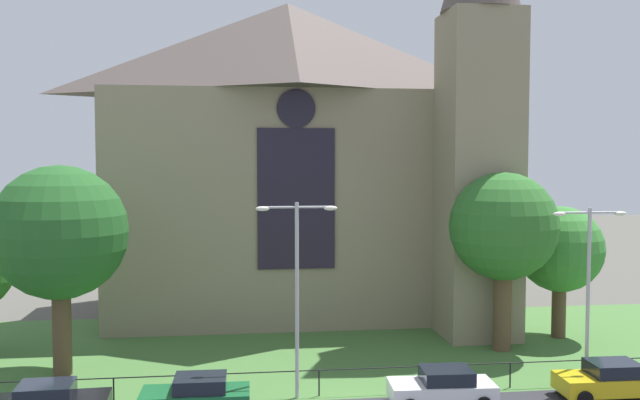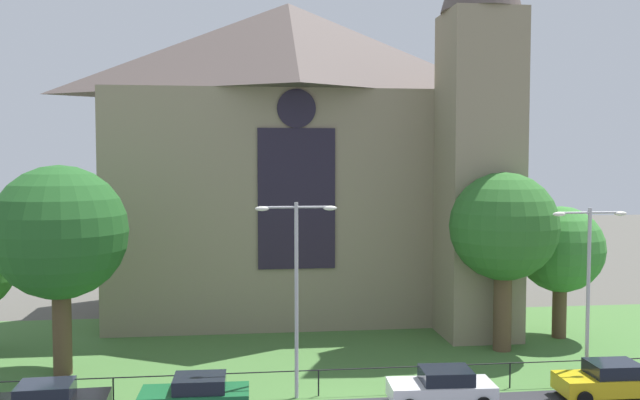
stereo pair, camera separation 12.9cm
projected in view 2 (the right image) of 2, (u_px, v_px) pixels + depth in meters
ground at (325, 347)px, 36.24m from camera, size 160.00×160.00×0.00m
grass_verge at (330, 357)px, 34.25m from camera, size 120.00×20.00×0.01m
church_building at (301, 154)px, 44.07m from camera, size 23.20×16.20×26.00m
iron_railing at (319, 373)px, 28.60m from camera, size 33.55×0.07×1.13m
tree_right_near at (504, 228)px, 35.19m from camera, size 5.59×5.59×9.28m
tree_right_far at (561, 250)px, 37.86m from camera, size 4.77×4.77×7.35m
tree_left_near at (60, 233)px, 31.19m from camera, size 6.15×6.15×9.68m
streetlamp_near at (296, 274)px, 28.14m from camera, size 3.37×0.26×8.17m
streetlamp_far at (589, 272)px, 29.68m from camera, size 3.37×0.26×7.83m
parked_car_green at (196, 395)px, 26.57m from camera, size 4.24×2.09×1.51m
parked_car_white at (442, 387)px, 27.50m from camera, size 4.28×2.18×1.51m
parked_car_yellow at (609, 380)px, 28.39m from camera, size 4.25×2.12×1.51m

